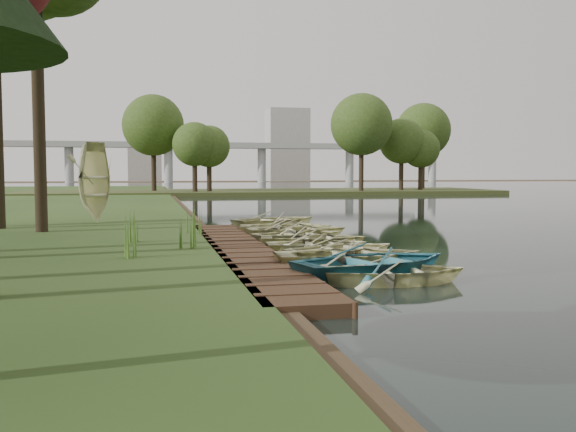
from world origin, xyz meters
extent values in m
plane|color=#3D2F1D|center=(0.00, 0.00, 0.00)|extent=(300.00, 300.00, 0.00)
cube|color=#392516|center=(-1.60, 0.00, 0.15)|extent=(1.60, 16.00, 0.30)
cube|color=#3A431D|center=(8.00, 50.00, 0.23)|extent=(50.00, 14.00, 0.45)
cylinder|color=black|center=(-15.33, 50.00, 2.85)|extent=(0.50, 0.50, 4.80)
sphere|color=#354D1A|center=(-15.33, 50.00, 6.45)|extent=(5.60, 5.60, 5.60)
cylinder|color=black|center=(-8.67, 50.00, 2.85)|extent=(0.50, 0.50, 4.80)
sphere|color=#354D1A|center=(-8.67, 50.00, 6.45)|extent=(5.60, 5.60, 5.60)
cylinder|color=black|center=(-2.00, 50.00, 2.85)|extent=(0.50, 0.50, 4.80)
sphere|color=#354D1A|center=(-2.00, 50.00, 6.45)|extent=(5.60, 5.60, 5.60)
cylinder|color=black|center=(4.67, 50.00, 2.85)|extent=(0.50, 0.50, 4.80)
sphere|color=#354D1A|center=(4.67, 50.00, 6.45)|extent=(5.60, 5.60, 5.60)
cylinder|color=black|center=(11.33, 50.00, 2.85)|extent=(0.50, 0.50, 4.80)
sphere|color=#354D1A|center=(11.33, 50.00, 6.45)|extent=(5.60, 5.60, 5.60)
cylinder|color=black|center=(18.00, 50.00, 2.85)|extent=(0.50, 0.50, 4.80)
sphere|color=#354D1A|center=(18.00, 50.00, 6.45)|extent=(5.60, 5.60, 5.60)
cylinder|color=black|center=(24.67, 50.00, 2.85)|extent=(0.50, 0.50, 4.80)
sphere|color=#354D1A|center=(24.67, 50.00, 6.45)|extent=(5.60, 5.60, 5.60)
cube|color=#A5A5A0|center=(10.00, 120.00, 8.00)|extent=(90.00, 4.00, 1.20)
cylinder|color=#A5A5A0|center=(-20.00, 120.00, 4.00)|extent=(1.80, 1.80, 8.00)
cylinder|color=#A5A5A0|center=(0.00, 120.00, 4.00)|extent=(1.80, 1.80, 8.00)
cylinder|color=#A5A5A0|center=(20.00, 120.00, 4.00)|extent=(1.80, 1.80, 8.00)
cylinder|color=#A5A5A0|center=(40.00, 120.00, 4.00)|extent=(1.80, 1.80, 8.00)
cylinder|color=#A5A5A0|center=(60.00, 120.00, 4.00)|extent=(1.80, 1.80, 8.00)
cube|color=#A5A5A0|center=(30.00, 140.00, 9.00)|extent=(10.00, 8.00, 18.00)
cube|color=#A5A5A0|center=(-5.00, 145.00, 6.00)|extent=(8.00, 8.00, 12.00)
imported|color=beige|center=(1.02, -5.03, 0.38)|extent=(3.37, 2.56, 0.65)
imported|color=teal|center=(0.92, -4.15, 0.46)|extent=(4.64, 3.89, 0.83)
imported|color=beige|center=(0.75, -2.74, 0.44)|extent=(3.80, 2.74, 0.78)
imported|color=beige|center=(1.04, -1.26, 0.40)|extent=(4.01, 3.44, 0.70)
imported|color=beige|center=(0.73, 0.35, 0.37)|extent=(3.16, 2.33, 0.63)
imported|color=beige|center=(0.93, 1.66, 0.40)|extent=(3.75, 2.95, 0.70)
imported|color=beige|center=(0.80, 3.17, 0.38)|extent=(3.64, 2.95, 0.66)
imported|color=beige|center=(1.04, 4.40, 0.43)|extent=(3.68, 2.64, 0.76)
imported|color=beige|center=(0.92, 5.80, 0.42)|extent=(3.97, 3.17, 0.73)
imported|color=beige|center=(1.08, 7.30, 0.37)|extent=(3.45, 2.78, 0.63)
imported|color=beige|center=(1.15, 8.75, 0.45)|extent=(4.65, 4.05, 0.80)
imported|color=beige|center=(-6.39, 10.29, 0.65)|extent=(4.15, 4.09, 0.70)
cylinder|color=black|center=(-7.95, 6.42, 5.15)|extent=(0.43, 0.43, 9.69)
cone|color=#3F661E|center=(-4.52, -1.47, 0.85)|extent=(0.60, 0.60, 1.10)
cone|color=#3F661E|center=(-3.10, 0.37, 0.73)|extent=(0.60, 0.60, 0.86)
cone|color=#3F661E|center=(-4.73, 2.12, 0.74)|extent=(0.60, 0.60, 0.87)
cone|color=#3F661E|center=(-2.60, 4.53, 0.79)|extent=(0.60, 0.60, 0.99)
camera|label=1|loc=(-4.16, -17.97, 2.48)|focal=40.00mm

